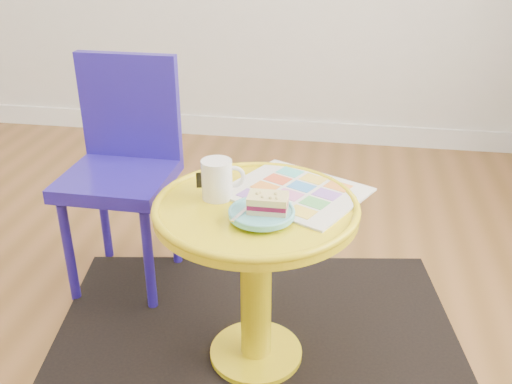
% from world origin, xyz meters
% --- Properties ---
extents(floor, '(4.00, 4.00, 0.00)m').
position_xyz_m(floor, '(0.00, 0.00, 0.00)').
color(floor, brown).
rests_on(floor, ground).
extents(rug, '(1.46, 1.29, 0.01)m').
position_xyz_m(rug, '(0.80, 0.10, 0.00)').
color(rug, black).
rests_on(rug, ground).
extents(side_table, '(0.56, 0.56, 0.53)m').
position_xyz_m(side_table, '(0.80, 0.10, 0.38)').
color(side_table, yellow).
rests_on(side_table, ground).
extents(chair, '(0.37, 0.37, 0.81)m').
position_xyz_m(chair, '(0.26, 0.49, 0.47)').
color(chair, '#231692').
rests_on(chair, ground).
extents(newspaper, '(0.45, 0.43, 0.01)m').
position_xyz_m(newspaper, '(0.89, 0.19, 0.53)').
color(newspaper, silver).
rests_on(newspaper, side_table).
extents(mug, '(0.12, 0.08, 0.11)m').
position_xyz_m(mug, '(0.69, 0.13, 0.59)').
color(mug, white).
rests_on(mug, side_table).
extents(plate, '(0.17, 0.17, 0.02)m').
position_xyz_m(plate, '(0.83, 0.02, 0.55)').
color(plate, '#5CBCC4').
rests_on(plate, newspaper).
extents(cake_slice, '(0.10, 0.07, 0.04)m').
position_xyz_m(cake_slice, '(0.84, 0.03, 0.58)').
color(cake_slice, '#D3BC8C').
rests_on(cake_slice, plate).
extents(fork, '(0.06, 0.14, 0.00)m').
position_xyz_m(fork, '(0.79, 0.03, 0.56)').
color(fork, silver).
rests_on(fork, plate).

